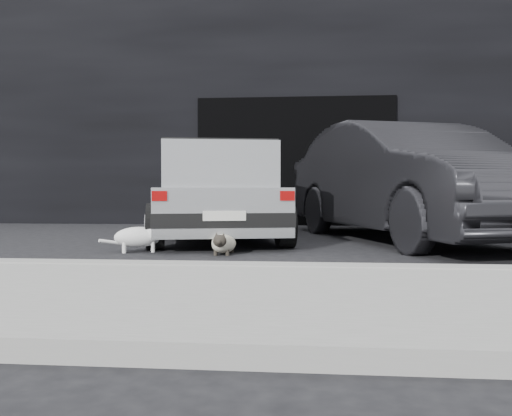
# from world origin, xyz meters

# --- Properties ---
(ground) EXTENTS (80.00, 80.00, 0.00)m
(ground) POSITION_xyz_m (0.00, 0.00, 0.00)
(ground) COLOR black
(ground) RESTS_ON ground
(building_facade) EXTENTS (34.00, 4.00, 5.00)m
(building_facade) POSITION_xyz_m (1.00, 6.00, 2.50)
(building_facade) COLOR black
(building_facade) RESTS_ON ground
(garage_opening) EXTENTS (4.00, 0.10, 2.60)m
(garage_opening) POSITION_xyz_m (1.00, 3.99, 1.30)
(garage_opening) COLOR black
(garage_opening) RESTS_ON ground
(curb) EXTENTS (18.00, 0.25, 0.12)m
(curb) POSITION_xyz_m (1.00, -2.60, 0.06)
(curb) COLOR gray
(curb) RESTS_ON ground
(sidewalk) EXTENTS (18.00, 2.20, 0.11)m
(sidewalk) POSITION_xyz_m (1.00, -3.80, 0.06)
(sidewalk) COLOR gray
(sidewalk) RESTS_ON ground
(silver_hatchback) EXTENTS (2.47, 3.98, 1.37)m
(silver_hatchback) POSITION_xyz_m (-0.08, 0.73, 0.75)
(silver_hatchback) COLOR #B6B9BB
(silver_hatchback) RESTS_ON ground
(second_car) EXTENTS (3.39, 5.45, 1.69)m
(second_car) POSITION_xyz_m (2.67, 0.75, 0.85)
(second_car) COLOR black
(second_car) RESTS_ON ground
(cat_siamese) EXTENTS (0.27, 0.80, 0.27)m
(cat_siamese) POSITION_xyz_m (0.30, -1.04, 0.12)
(cat_siamese) COLOR beige
(cat_siamese) RESTS_ON ground
(cat_white) EXTENTS (0.77, 0.45, 0.39)m
(cat_white) POSITION_xyz_m (-0.69, -0.89, 0.19)
(cat_white) COLOR silver
(cat_white) RESTS_ON ground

